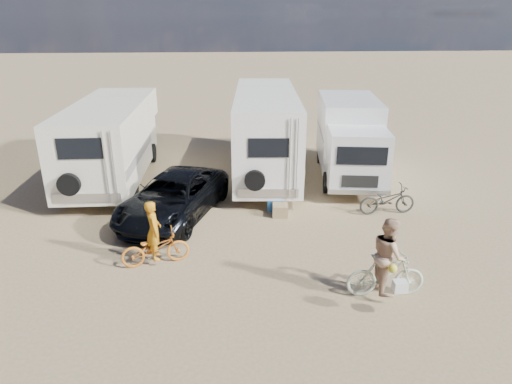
{
  "coord_description": "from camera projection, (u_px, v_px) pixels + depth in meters",
  "views": [
    {
      "loc": [
        -1.15,
        -10.07,
        6.06
      ],
      "look_at": [
        -0.29,
        1.93,
        1.3
      ],
      "focal_mm": 31.67,
      "sensor_mm": 36.0,
      "label": 1
    }
  ],
  "objects": [
    {
      "name": "cooler",
      "position": [
        275.0,
        205.0,
        14.85
      ],
      "size": [
        0.55,
        0.44,
        0.39
      ],
      "primitive_type": "cube",
      "rotation": [
        0.0,
        0.0,
        -0.17
      ],
      "color": "#275B96",
      "rests_on": "ground"
    },
    {
      "name": "crate",
      "position": [
        280.0,
        210.0,
        14.46
      ],
      "size": [
        0.53,
        0.53,
        0.39
      ],
      "primitive_type": "cube",
      "rotation": [
        0.0,
        0.0,
        -0.11
      ],
      "color": "#977B54",
      "rests_on": "ground"
    },
    {
      "name": "bike_man",
      "position": [
        155.0,
        248.0,
        11.58
      ],
      "size": [
        1.83,
        1.0,
        0.91
      ],
      "primitive_type": "imported",
      "rotation": [
        0.0,
        0.0,
        1.81
      ],
      "color": "#C86C1A",
      "rests_on": "ground"
    },
    {
      "name": "ground",
      "position": [
        272.0,
        266.0,
        11.64
      ],
      "size": [
        140.0,
        140.0,
        0.0
      ],
      "primitive_type": "plane",
      "color": "#9E845E",
      "rests_on": "ground"
    },
    {
      "name": "rv_left",
      "position": [
        112.0,
        142.0,
        17.21
      ],
      "size": [
        2.55,
        7.35,
        2.97
      ],
      "primitive_type": null,
      "rotation": [
        0.0,
        0.0,
        -0.01
      ],
      "color": "beige",
      "rests_on": "ground"
    },
    {
      "name": "rv_main",
      "position": [
        266.0,
        134.0,
        17.84
      ],
      "size": [
        2.85,
        7.93,
        3.26
      ],
      "primitive_type": null,
      "rotation": [
        0.0,
        0.0,
        -0.07
      ],
      "color": "white",
      "rests_on": "ground"
    },
    {
      "name": "dark_suv",
      "position": [
        173.0,
        197.0,
        14.24
      ],
      "size": [
        3.77,
        5.35,
        1.36
      ],
      "primitive_type": "imported",
      "rotation": [
        0.0,
        0.0,
        -0.35
      ],
      "color": "black",
      "rests_on": "ground"
    },
    {
      "name": "bike_woman",
      "position": [
        386.0,
        275.0,
        10.23
      ],
      "size": [
        1.8,
        0.55,
        1.07
      ],
      "primitive_type": "imported",
      "rotation": [
        0.0,
        0.0,
        1.54
      ],
      "color": "beige",
      "rests_on": "ground"
    },
    {
      "name": "bike_parked",
      "position": [
        387.0,
        200.0,
        14.52
      ],
      "size": [
        1.87,
        0.75,
        0.96
      ],
      "primitive_type": "imported",
      "rotation": [
        0.0,
        0.0,
        1.63
      ],
      "color": "#272A27",
      "rests_on": "ground"
    },
    {
      "name": "rider_man",
      "position": [
        154.0,
        236.0,
        11.46
      ],
      "size": [
        0.5,
        0.65,
        1.58
      ],
      "primitive_type": "imported",
      "rotation": [
        0.0,
        0.0,
        1.81
      ],
      "color": "#C47812",
      "rests_on": "ground"
    },
    {
      "name": "rider_woman",
      "position": [
        387.0,
        262.0,
        10.11
      ],
      "size": [
        0.69,
        0.88,
        1.77
      ],
      "primitive_type": "imported",
      "rotation": [
        0.0,
        0.0,
        1.54
      ],
      "color": "tan",
      "rests_on": "ground"
    },
    {
      "name": "box_truck",
      "position": [
        350.0,
        141.0,
        17.44
      ],
      "size": [
        2.96,
        6.09,
        2.98
      ],
      "primitive_type": null,
      "rotation": [
        0.0,
        0.0,
        -0.14
      ],
      "color": "silver",
      "rests_on": "ground"
    }
  ]
}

